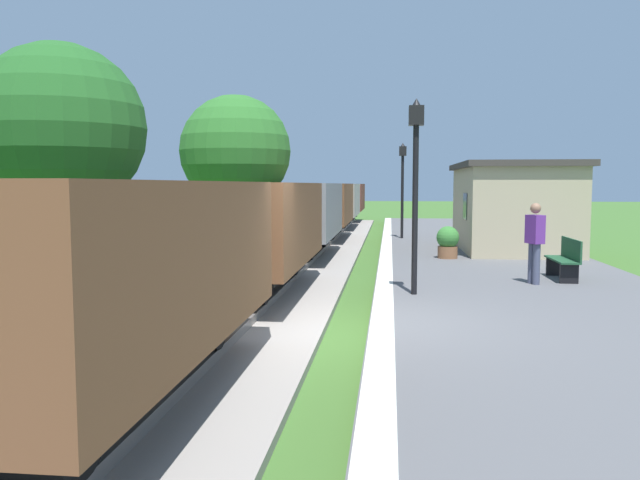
# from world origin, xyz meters

# --- Properties ---
(ground_plane) EXTENTS (160.00, 160.00, 0.00)m
(ground_plane) POSITION_xyz_m (0.00, 0.00, 0.00)
(ground_plane) COLOR #3D6628
(platform_slab) EXTENTS (6.00, 60.00, 0.25)m
(platform_slab) POSITION_xyz_m (3.20, 0.00, 0.12)
(platform_slab) COLOR #565659
(platform_slab) RESTS_ON ground
(platform_edge_stripe) EXTENTS (0.36, 60.00, 0.01)m
(platform_edge_stripe) POSITION_xyz_m (0.40, 0.00, 0.25)
(platform_edge_stripe) COLOR silver
(platform_edge_stripe) RESTS_ON platform_slab
(track_ballast) EXTENTS (3.80, 60.00, 0.12)m
(track_ballast) POSITION_xyz_m (-2.40, 0.00, 0.06)
(track_ballast) COLOR gray
(track_ballast) RESTS_ON ground
(rail_near) EXTENTS (0.07, 60.00, 0.14)m
(rail_near) POSITION_xyz_m (-1.68, 0.00, 0.19)
(rail_near) COLOR slate
(rail_near) RESTS_ON track_ballast
(rail_far) EXTENTS (0.07, 60.00, 0.14)m
(rail_far) POSITION_xyz_m (-3.12, 0.00, 0.19)
(rail_far) COLOR slate
(rail_far) RESTS_ON track_ballast
(freight_train) EXTENTS (2.50, 39.20, 2.12)m
(freight_train) POSITION_xyz_m (-2.40, 12.83, 1.40)
(freight_train) COLOR brown
(freight_train) RESTS_ON rail_near
(station_hut) EXTENTS (3.50, 5.80, 2.78)m
(station_hut) POSITION_xyz_m (4.40, 11.24, 1.65)
(station_hut) COLOR tan
(station_hut) RESTS_ON platform_slab
(bench_near_hut) EXTENTS (0.42, 1.50, 0.91)m
(bench_near_hut) POSITION_xyz_m (4.36, 4.80, 0.72)
(bench_near_hut) COLOR #1E4C2D
(bench_near_hut) RESTS_ON platform_slab
(bench_down_platform) EXTENTS (0.42, 1.50, 0.91)m
(bench_down_platform) POSITION_xyz_m (4.36, 15.98, 0.72)
(bench_down_platform) COLOR #1E4C2D
(bench_down_platform) RESTS_ON platform_slab
(person_waiting) EXTENTS (0.37, 0.44, 1.71)m
(person_waiting) POSITION_xyz_m (3.53, 4.07, 1.18)
(person_waiting) COLOR #474C66
(person_waiting) RESTS_ON platform_slab
(potted_planter) EXTENTS (0.64, 0.64, 0.92)m
(potted_planter) POSITION_xyz_m (2.15, 8.63, 0.72)
(potted_planter) COLOR brown
(potted_planter) RESTS_ON platform_slab
(lamp_post_near) EXTENTS (0.28, 0.28, 3.70)m
(lamp_post_near) POSITION_xyz_m (0.97, 2.53, 2.80)
(lamp_post_near) COLOR black
(lamp_post_near) RESTS_ON platform_slab
(lamp_post_far) EXTENTS (0.28, 0.28, 3.70)m
(lamp_post_far) POSITION_xyz_m (0.97, 15.29, 2.80)
(lamp_post_far) COLOR black
(lamp_post_far) RESTS_ON platform_slab
(tree_trackside_mid) EXTENTS (3.52, 3.52, 5.27)m
(tree_trackside_mid) POSITION_xyz_m (-6.33, 3.06, 3.50)
(tree_trackside_mid) COLOR #4C3823
(tree_trackside_mid) RESTS_ON ground
(tree_trackside_far) EXTENTS (3.62, 3.62, 6.09)m
(tree_trackside_far) POSITION_xyz_m (-9.56, 10.94, 4.27)
(tree_trackside_far) COLOR #4C3823
(tree_trackside_far) RESTS_ON ground
(tree_field_left) EXTENTS (4.73, 4.73, 6.14)m
(tree_field_left) POSITION_xyz_m (-6.08, 17.05, 3.77)
(tree_field_left) COLOR #4C3823
(tree_field_left) RESTS_ON ground
(tree_field_distant) EXTENTS (4.14, 4.14, 6.32)m
(tree_field_distant) POSITION_xyz_m (-6.97, 24.01, 4.24)
(tree_field_distant) COLOR #4C3823
(tree_field_distant) RESTS_ON ground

